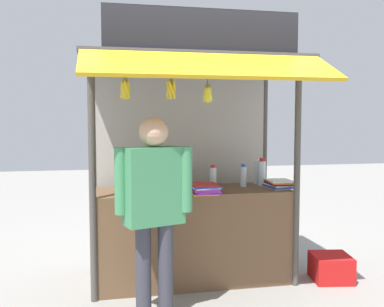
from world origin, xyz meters
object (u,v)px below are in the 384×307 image
water_bottle_mid_right (262,173)px  water_bottle_front_left (243,176)px  water_bottle_rear_center (257,172)px  magazine_stack_far_right (205,189)px  vendor_person (154,199)px  plastic_crate (331,268)px  banana_bunch_inner_right (208,94)px  magazine_stack_back_right (280,184)px  banana_bunch_leftmost (125,90)px  water_bottle_left (213,177)px  magazine_stack_back_left (147,188)px  water_bottle_center (123,177)px  water_bottle_far_left (168,172)px  banana_bunch_inner_left (171,89)px

water_bottle_mid_right → water_bottle_front_left: water_bottle_mid_right is taller
water_bottle_rear_center → magazine_stack_far_right: water_bottle_rear_center is taller
vendor_person → plastic_crate: 2.04m
water_bottle_rear_center → banana_bunch_inner_right: bearing=-136.9°
magazine_stack_back_right → banana_bunch_leftmost: banana_bunch_leftmost is taller
water_bottle_front_left → water_bottle_left: bearing=-170.0°
magazine_stack_far_right → magazine_stack_back_right: magazine_stack_far_right is taller
water_bottle_mid_right → banana_bunch_leftmost: banana_bunch_leftmost is taller
magazine_stack_back_right → magazine_stack_back_left: bearing=177.9°
water_bottle_rear_center → magazine_stack_far_right: bearing=-144.6°
magazine_stack_back_right → plastic_crate: bearing=-24.5°
plastic_crate → magazine_stack_back_left: bearing=171.7°
magazine_stack_back_left → plastic_crate: magazine_stack_back_left is taller
water_bottle_left → water_bottle_rear_center: bearing=20.6°
water_bottle_rear_center → water_bottle_center: 1.40m
magazine_stack_back_left → water_bottle_front_left: bearing=6.3°
water_bottle_far_left → water_bottle_front_left: water_bottle_far_left is taller
water_bottle_left → magazine_stack_far_right: (-0.15, -0.28, -0.06)m
banana_bunch_inner_left → water_bottle_left: bearing=43.2°
banana_bunch_leftmost → plastic_crate: (1.99, 0.15, -1.70)m
water_bottle_front_left → magazine_stack_far_right: bearing=-144.5°
water_bottle_mid_right → water_bottle_front_left: (-0.20, -0.03, -0.03)m
vendor_person → water_bottle_center: bearing=-96.8°
banana_bunch_inner_right → banana_bunch_inner_left: bearing=-179.2°
water_bottle_left → vendor_person: 1.05m
water_bottle_center → water_bottle_left: bearing=-10.1°
water_bottle_mid_right → vendor_person: bearing=-143.9°
water_bottle_far_left → vendor_person: 1.06m
water_bottle_front_left → banana_bunch_leftmost: size_ratio=0.82×
water_bottle_left → banana_bunch_inner_left: bearing=-136.8°
water_bottle_mid_right → banana_bunch_inner_left: (-1.02, -0.54, 0.80)m
magazine_stack_far_right → plastic_crate: (1.27, -0.02, -0.82)m
water_bottle_mid_right → banana_bunch_inner_left: bearing=-152.1°
magazine_stack_back_left → plastic_crate: 1.96m
water_bottle_center → banana_bunch_inner_right: bearing=-40.9°
magazine_stack_back_left → water_bottle_mid_right: bearing=6.4°
water_bottle_far_left → water_bottle_mid_right: water_bottle_far_left is taller
magazine_stack_far_right → water_bottle_front_left: bearing=35.5°
water_bottle_left → magazine_stack_back_right: 0.67m
plastic_crate → water_bottle_far_left: bearing=160.9°
banana_bunch_inner_left → vendor_person: size_ratio=0.18×
magazine_stack_far_right → banana_bunch_leftmost: 1.15m
magazine_stack_back_left → banana_bunch_inner_left: bearing=-67.9°
water_bottle_center → water_bottle_far_left: water_bottle_far_left is taller
magazine_stack_far_right → water_bottle_rear_center: bearing=35.4°
water_bottle_mid_right → plastic_crate: bearing=-33.9°
magazine_stack_far_right → banana_bunch_inner_right: 0.86m
water_bottle_far_left → magazine_stack_far_right: size_ratio=1.01×
water_bottle_center → water_bottle_far_left: bearing=8.6°
water_bottle_mid_right → vendor_person: (-1.21, -0.88, -0.07)m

